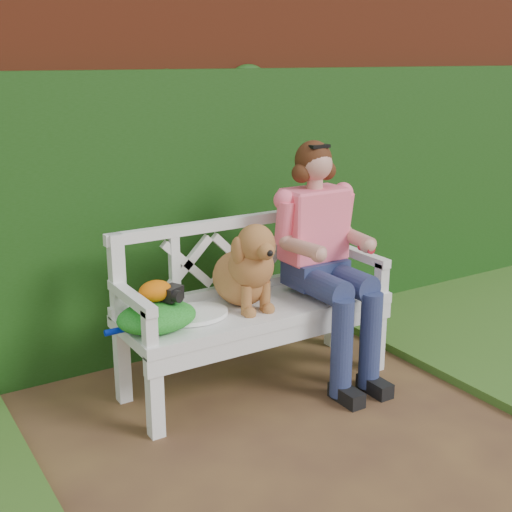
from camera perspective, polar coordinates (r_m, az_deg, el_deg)
ground at (r=3.15m, az=7.00°, el=-18.05°), size 60.00×60.00×0.00m
brick_wall at (r=4.29m, az=-8.61°, el=7.13°), size 10.00×0.30×2.20m
ivy_hedge at (r=4.14m, az=-7.25°, el=3.33°), size 10.00×0.18×1.70m
garden_bench at (r=3.81m, az=0.00°, el=-7.38°), size 1.59×0.63×0.48m
seated_woman at (r=3.87m, az=5.15°, el=-0.80°), size 0.65×0.80×1.28m
dog at (r=3.62m, az=-0.98°, el=-0.59°), size 0.45×0.52×0.48m
tennis_racket at (r=3.53m, az=-5.64°, el=-4.95°), size 0.75×0.55×0.03m
green_bag at (r=3.40m, az=-8.27°, el=-4.98°), size 0.43×0.35×0.14m
camera_item at (r=3.39m, az=-7.06°, el=-3.09°), size 0.13×0.11×0.07m
baseball_glove at (r=3.38m, az=-8.39°, el=-2.90°), size 0.20×0.17×0.11m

